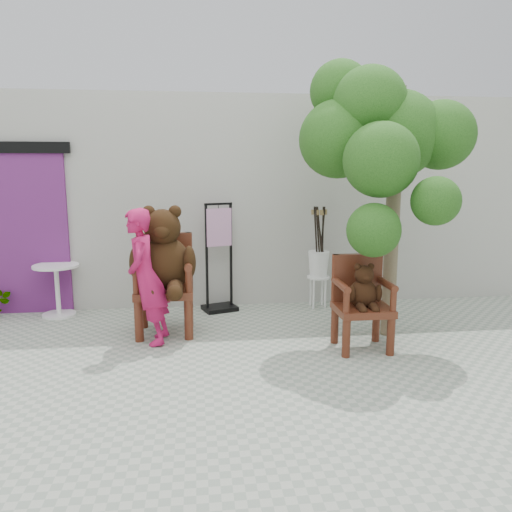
{
  "coord_description": "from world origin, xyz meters",
  "views": [
    {
      "loc": [
        -0.65,
        -4.47,
        2.0
      ],
      "look_at": [
        0.05,
        1.34,
        0.95
      ],
      "focal_mm": 35.0,
      "sensor_mm": 36.0,
      "label": 1
    }
  ],
  "objects_px": {
    "display_stand": "(219,270)",
    "stool_bucket": "(319,263)",
    "tree": "(379,135)",
    "chair_small": "(362,295)",
    "person": "(147,277)",
    "cafe_table": "(57,284)",
    "chair_big": "(164,263)"
  },
  "relations": [
    {
      "from": "person",
      "to": "stool_bucket",
      "type": "xyz_separation_m",
      "value": [
        2.29,
        1.23,
        -0.13
      ]
    },
    {
      "from": "cafe_table",
      "to": "person",
      "type": "bearing_deg",
      "value": -43.11
    },
    {
      "from": "chair_big",
      "to": "display_stand",
      "type": "relative_size",
      "value": 1.03
    },
    {
      "from": "display_stand",
      "to": "tree",
      "type": "xyz_separation_m",
      "value": [
        1.81,
        -1.14,
        1.78
      ]
    },
    {
      "from": "chair_small",
      "to": "cafe_table",
      "type": "relative_size",
      "value": 1.47
    },
    {
      "from": "display_stand",
      "to": "tree",
      "type": "height_order",
      "value": "tree"
    },
    {
      "from": "person",
      "to": "display_stand",
      "type": "relative_size",
      "value": 1.02
    },
    {
      "from": "chair_small",
      "to": "person",
      "type": "height_order",
      "value": "person"
    },
    {
      "from": "person",
      "to": "tree",
      "type": "relative_size",
      "value": 0.47
    },
    {
      "from": "chair_big",
      "to": "cafe_table",
      "type": "height_order",
      "value": "chair_big"
    },
    {
      "from": "person",
      "to": "cafe_table",
      "type": "xyz_separation_m",
      "value": [
        -1.31,
        1.23,
        -0.33
      ]
    },
    {
      "from": "display_stand",
      "to": "stool_bucket",
      "type": "bearing_deg",
      "value": -18.34
    },
    {
      "from": "chair_small",
      "to": "cafe_table",
      "type": "xyz_separation_m",
      "value": [
        -3.68,
        1.66,
        -0.16
      ]
    },
    {
      "from": "chair_big",
      "to": "stool_bucket",
      "type": "height_order",
      "value": "chair_big"
    },
    {
      "from": "display_stand",
      "to": "stool_bucket",
      "type": "xyz_separation_m",
      "value": [
        1.42,
        0.0,
        0.06
      ]
    },
    {
      "from": "chair_small",
      "to": "stool_bucket",
      "type": "distance_m",
      "value": 1.66
    },
    {
      "from": "chair_small",
      "to": "stool_bucket",
      "type": "bearing_deg",
      "value": 92.66
    },
    {
      "from": "chair_big",
      "to": "chair_small",
      "type": "height_order",
      "value": "chair_big"
    },
    {
      "from": "chair_small",
      "to": "tree",
      "type": "xyz_separation_m",
      "value": [
        0.31,
        0.52,
        1.76
      ]
    },
    {
      "from": "person",
      "to": "display_stand",
      "type": "xyz_separation_m",
      "value": [
        0.87,
        1.23,
        -0.19
      ]
    },
    {
      "from": "tree",
      "to": "chair_small",
      "type": "bearing_deg",
      "value": -120.8
    },
    {
      "from": "chair_small",
      "to": "display_stand",
      "type": "xyz_separation_m",
      "value": [
        -1.49,
        1.66,
        -0.02
      ]
    },
    {
      "from": "person",
      "to": "stool_bucket",
      "type": "relative_size",
      "value": 1.06
    },
    {
      "from": "chair_small",
      "to": "person",
      "type": "xyz_separation_m",
      "value": [
        -2.37,
        0.43,
        0.17
      ]
    },
    {
      "from": "tree",
      "to": "person",
      "type": "bearing_deg",
      "value": -178.07
    },
    {
      "from": "chair_big",
      "to": "chair_small",
      "type": "relative_size",
      "value": 1.51
    },
    {
      "from": "chair_small",
      "to": "stool_bucket",
      "type": "height_order",
      "value": "stool_bucket"
    },
    {
      "from": "tree",
      "to": "stool_bucket",
      "type": "bearing_deg",
      "value": 108.86
    },
    {
      "from": "tree",
      "to": "display_stand",
      "type": "bearing_deg",
      "value": 147.83
    },
    {
      "from": "cafe_table",
      "to": "tree",
      "type": "xyz_separation_m",
      "value": [
        4.0,
        -1.14,
        1.92
      ]
    },
    {
      "from": "stool_bucket",
      "to": "tree",
      "type": "relative_size",
      "value": 0.45
    },
    {
      "from": "cafe_table",
      "to": "tree",
      "type": "bearing_deg",
      "value": -15.92
    }
  ]
}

